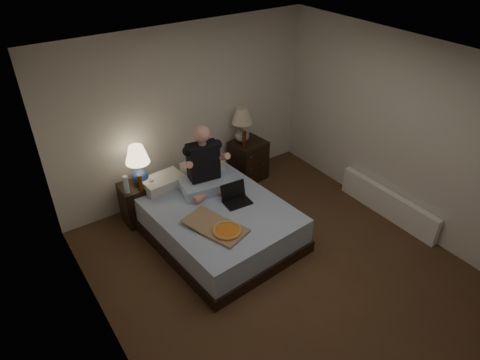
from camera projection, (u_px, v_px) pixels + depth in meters
floor at (282, 272)px, 5.19m from camera, size 4.00×4.50×0.00m
ceiling at (297, 71)px, 3.83m from camera, size 4.00×4.50×0.00m
wall_back at (186, 114)px, 6.06m from camera, size 4.00×0.00×2.50m
wall_left at (104, 263)px, 3.56m from camera, size 0.00×4.50×2.50m
wall_right at (409, 137)px, 5.46m from camera, size 0.00×4.50×2.50m
bed at (216, 221)px, 5.62m from camera, size 1.66×2.13×0.50m
nightstand_left at (139, 202)px, 5.91m from camera, size 0.45×0.40×0.57m
nightstand_right at (248, 160)px, 6.79m from camera, size 0.55×0.51×0.65m
lamp_left at (138, 165)px, 5.65m from camera, size 0.38×0.38×0.56m
lamp_right at (242, 125)px, 6.48m from camera, size 0.37×0.37×0.56m
water_bottle at (126, 185)px, 5.54m from camera, size 0.07×0.07×0.25m
soda_can at (151, 183)px, 5.70m from camera, size 0.07×0.07×0.10m
beer_bottle_left at (140, 183)px, 5.59m from camera, size 0.06×0.06×0.23m
beer_bottle_right at (244, 139)px, 6.46m from camera, size 0.06×0.06×0.23m
person at (204, 160)px, 5.53m from camera, size 0.73×0.62×0.93m
laptop at (237, 195)px, 5.46m from camera, size 0.36×0.31×0.24m
pizza_box at (227, 231)px, 4.99m from camera, size 0.63×0.85×0.08m
radiator at (387, 204)px, 6.02m from camera, size 0.10×1.60×0.40m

